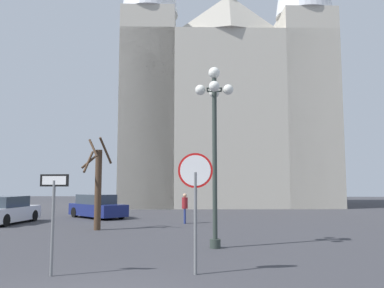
% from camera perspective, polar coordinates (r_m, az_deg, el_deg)
% --- Properties ---
extents(cathedral, '(20.67, 15.13, 38.64)m').
position_cam_1_polar(cathedral, '(39.96, 4.79, 8.13)').
color(cathedral, '#BCB5A5').
rests_on(cathedral, ground).
extents(stop_sign, '(0.85, 0.08, 2.88)m').
position_cam_1_polar(stop_sign, '(9.45, 0.50, -6.39)').
color(stop_sign, slate).
rests_on(stop_sign, ground).
extents(one_way_arrow_sign, '(0.71, 0.09, 2.36)m').
position_cam_1_polar(one_way_arrow_sign, '(9.87, -19.65, -8.92)').
color(one_way_arrow_sign, slate).
rests_on(one_way_arrow_sign, ground).
extents(street_lamp, '(1.33, 1.33, 6.20)m').
position_cam_1_polar(street_lamp, '(13.43, 3.31, 2.92)').
color(street_lamp, '#2D3833').
rests_on(street_lamp, ground).
extents(bare_tree, '(1.41, 1.40, 4.30)m').
position_cam_1_polar(bare_tree, '(18.91, -13.67, -5.79)').
color(bare_tree, '#473323').
rests_on(bare_tree, ground).
extents(parked_car_near_navy, '(4.36, 4.21, 1.47)m').
position_cam_1_polar(parked_car_near_navy, '(25.61, -13.72, -8.94)').
color(parked_car_near_navy, navy).
rests_on(parked_car_near_navy, ground).
extents(parked_car_far_white, '(2.06, 4.32, 1.47)m').
position_cam_1_polar(parked_car_far_white, '(23.54, -25.72, -8.81)').
color(parked_car_far_white, silver).
rests_on(parked_car_far_white, ground).
extents(pedestrian_walking, '(0.32, 0.32, 1.62)m').
position_cam_1_polar(pedestrian_walking, '(21.40, -1.06, -8.97)').
color(pedestrian_walking, navy).
rests_on(pedestrian_walking, ground).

